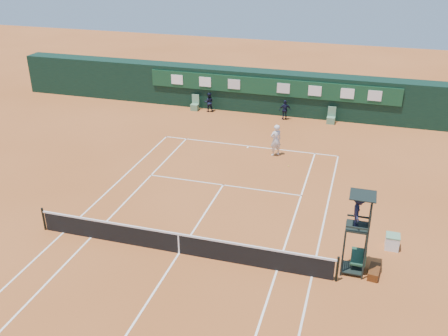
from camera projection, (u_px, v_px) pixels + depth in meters
The scene contains 14 objects.
ground at pixel (179, 253), 20.68m from camera, with size 90.00×90.00×0.00m, color #AF5B29.
court_lines at pixel (179, 253), 20.67m from camera, with size 11.05×23.85×0.01m.
tennis_net at pixel (179, 243), 20.46m from camera, with size 12.90×0.10×1.10m.
back_wall at pixel (272, 92), 36.25m from camera, with size 40.00×1.65×3.00m.
linesman_chair_left at pixel (195, 106), 37.09m from camera, with size 0.55×0.50×1.15m.
linesman_chair_right at pixel (331, 119), 34.52m from camera, with size 0.55×0.50×1.15m.
umpire_chair at pixel (358, 217), 18.53m from camera, with size 0.96×0.95×3.42m.
player_bench at pixel (362, 254), 19.60m from camera, with size 0.56×1.20×1.10m.
tennis_bag at pixel (374, 272), 19.26m from camera, with size 0.39×0.89×0.33m, color black.
cooler at pixel (392, 242), 20.86m from camera, with size 0.57×0.57×0.65m.
tennis_ball at pixel (288, 166), 28.28m from camera, with size 0.06×0.06×0.06m, color yellow.
player at pixel (276, 140), 29.31m from camera, with size 0.70×0.46×1.93m, color silver.
ball_kid_left at pixel (209, 102), 36.62m from camera, with size 0.69×0.54×1.43m, color black.
ball_kid_right at pixel (285, 110), 35.04m from camera, with size 0.83×0.35×1.42m, color black.
Camera 1 is at (6.65, -15.92, 12.08)m, focal length 40.00 mm.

